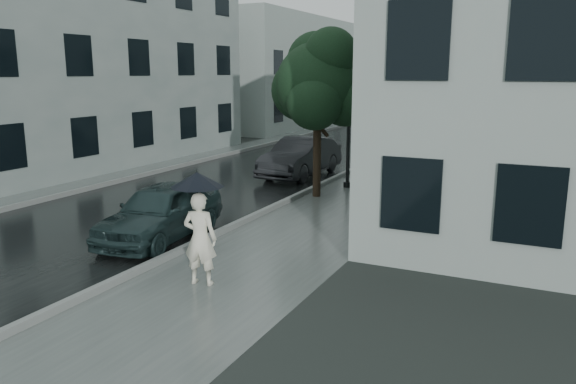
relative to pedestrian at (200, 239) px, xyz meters
The scene contains 15 objects.
ground 1.36m from the pedestrian, 84.09° to the left, with size 120.00×120.00×0.00m, color black.
sidewalk 13.04m from the pedestrian, 88.44° to the left, with size 3.50×60.00×0.01m, color slate.
kerb_near 13.11m from the pedestrian, 96.46° to the left, with size 0.15×60.00×0.15m, color slate.
asphalt_road 13.95m from the pedestrian, 110.93° to the left, with size 6.85×60.00×0.00m, color black.
kerb_far 15.54m from the pedestrian, 123.09° to the left, with size 0.15×60.00×0.15m, color slate.
sidewalk_far 16.07m from the pedestrian, 125.86° to the left, with size 1.70×60.00×0.01m, color #4C5451.
building_near 21.55m from the pedestrian, 74.79° to the left, with size 7.02×36.00×9.00m.
building_far_a 16.81m from the pedestrian, 146.64° to the left, with size 7.02×20.00×9.50m.
building_far_b 34.02m from the pedestrian, 113.79° to the left, with size 7.02×18.00×8.00m.
pedestrian is the anchor object (origin of this frame).
umbrella 1.15m from the pedestrian, 80.22° to the right, with size 1.32×1.32×1.31m.
street_tree 8.78m from the pedestrian, 96.98° to the left, with size 3.48×3.16×5.36m.
lamp_post 10.27m from the pedestrian, 94.23° to the left, with size 0.82×0.47×5.04m.
car_near 3.33m from the pedestrian, 140.91° to the left, with size 1.62×4.04×1.37m, color #1B2D2E.
car_far 11.66m from the pedestrian, 104.82° to the left, with size 1.60×4.58×1.51m, color black.
Camera 1 is at (5.81, -9.50, 4.01)m, focal length 35.00 mm.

